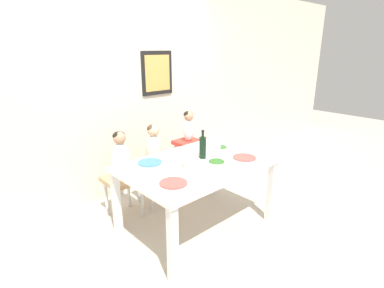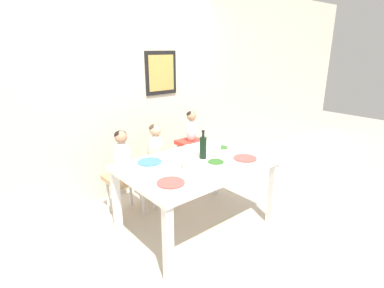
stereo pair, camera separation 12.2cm
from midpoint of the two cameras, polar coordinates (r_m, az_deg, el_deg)
name	(u,v)px [view 1 (the left image)]	position (r m, az deg, el deg)	size (l,w,h in m)	color
ground_plane	(197,226)	(3.36, -0.17, -15.45)	(14.00, 14.00, 0.00)	#BCB2A3
wall_back	(128,89)	(3.86, -13.05, 10.09)	(10.00, 0.09, 2.70)	beige
dining_table	(197,171)	(3.05, -0.18, -5.24)	(1.50, 1.01, 0.74)	white
chair_far_left	(123,184)	(3.48, -14.00, -7.34)	(0.39, 0.39, 0.48)	silver
chair_far_center	(155,173)	(3.68, -8.01, -5.49)	(0.39, 0.39, 0.48)	silver
chair_right_highchair	(189,152)	(3.94, -1.50, -1.55)	(0.33, 0.33, 0.69)	silver
person_child_left	(121,155)	(3.35, -14.44, -2.04)	(0.22, 0.17, 0.53)	silver
person_child_center	(154,146)	(3.56, -8.25, -0.44)	(0.22, 0.17, 0.53)	beige
person_baby_right	(189,125)	(3.83, -1.56, 3.71)	(0.15, 0.13, 0.39)	silver
wine_bottle	(203,147)	(3.10, 0.92, -0.57)	(0.07, 0.07, 0.30)	black
paper_towel_roll	(190,158)	(2.79, -1.65, -2.78)	(0.10, 0.10, 0.24)	white
wine_glass_near	(217,147)	(3.10, 3.67, -0.60)	(0.08, 0.08, 0.17)	white
salad_bowl_large	(216,164)	(2.88, 3.47, -3.78)	(0.18, 0.18, 0.09)	silver
salad_bowl_small	(221,149)	(3.29, 4.49, -0.98)	(0.15, 0.15, 0.09)	silver
dinner_plate_front_left	(173,183)	(2.58, -4.93, -7.43)	(0.24, 0.24, 0.01)	#D14C47
dinner_plate_back_left	(150,162)	(3.05, -9.22, -3.50)	(0.24, 0.24, 0.01)	teal
dinner_plate_back_right	(210,146)	(3.51, 2.50, -0.32)	(0.24, 0.24, 0.01)	silver
dinner_plate_front_right	(244,157)	(3.18, 8.85, -2.55)	(0.24, 0.24, 0.01)	#D14C47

